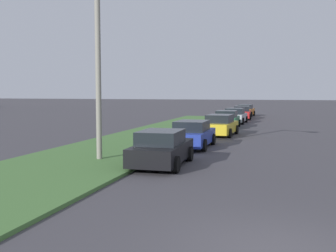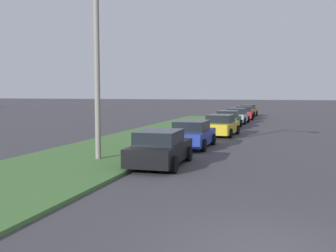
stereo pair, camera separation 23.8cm
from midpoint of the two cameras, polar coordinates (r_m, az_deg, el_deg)
The scene contains 9 objects.
grass_median at distance 19.74m, azimuth -9.12°, elevation -3.82°, with size 60.00×6.00×0.12m, color #477238.
parked_car_black at distance 16.39m, azimuth -0.71°, elevation -3.22°, with size 4.36×2.14×1.47m.
parked_car_blue at distance 21.80m, azimuth 3.79°, elevation -1.21°, with size 4.30×2.02×1.47m.
parked_car_yellow at distance 27.92m, azimuth 7.81°, elevation 0.09°, with size 4.39×2.19×1.47m.
parked_car_green at distance 33.93m, azimuth 8.77°, elevation 0.92°, with size 4.34×2.09×1.47m.
parked_car_silver at distance 39.15m, azimuth 9.98°, elevation 1.42°, with size 4.35×2.12×1.47m.
parked_car_red at distance 45.12m, azimuth 10.94°, elevation 1.85°, with size 4.38×2.17×1.47m.
parked_car_orange at distance 50.86m, azimuth 11.44°, elevation 2.18°, with size 4.38×2.18×1.47m.
streetlight at distance 17.34m, azimuth -8.82°, elevation 9.33°, with size 1.00×2.82×7.50m.
Camera 2 is at (-7.51, -0.34, 3.02)m, focal length 42.80 mm.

